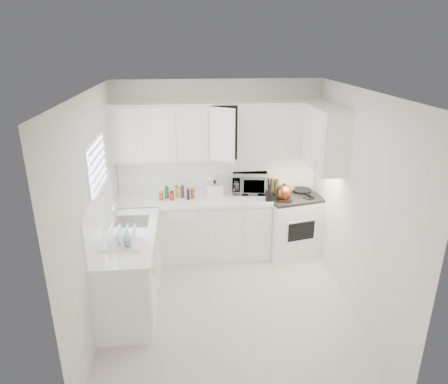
{
  "coord_description": "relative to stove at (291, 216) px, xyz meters",
  "views": [
    {
      "loc": [
        -0.47,
        -4.18,
        3.09
      ],
      "look_at": [
        0.0,
        0.7,
        1.25
      ],
      "focal_mm": 32.32,
      "sensor_mm": 36.0,
      "label": 1
    }
  ],
  "objects": [
    {
      "name": "wall_front",
      "position": [
        -1.08,
        -2.88,
        0.7
      ],
      "size": [
        3.0,
        0.0,
        3.0
      ],
      "primitive_type": "plane",
      "rotation": [
        -1.57,
        0.0,
        0.0
      ],
      "color": "silver",
      "rests_on": "ground"
    },
    {
      "name": "lower_cabinets_back",
      "position": [
        -1.47,
        0.02,
        -0.15
      ],
      "size": [
        2.22,
        0.6,
        0.9
      ],
      "primitive_type": null,
      "color": "white",
      "rests_on": "floor"
    },
    {
      "name": "countertop_left",
      "position": [
        -2.27,
        -1.08,
        0.33
      ],
      "size": [
        0.64,
        1.62,
        0.05
      ],
      "primitive_type": "cube",
      "color": "white",
      "rests_on": "lower_cabinets_left"
    },
    {
      "name": "wall_right",
      "position": [
        0.42,
        -1.28,
        0.7
      ],
      "size": [
        0.0,
        3.2,
        3.2
      ],
      "primitive_type": "plane",
      "rotation": [
        1.57,
        0.0,
        -1.57
      ],
      "color": "silver",
      "rests_on": "ground"
    },
    {
      "name": "utensil_crock",
      "position": [
        -0.4,
        -0.2,
        0.53
      ],
      "size": [
        0.13,
        0.13,
        0.35
      ],
      "primitive_type": null,
      "rotation": [
        0.0,
        0.0,
        0.11
      ],
      "color": "black",
      "rests_on": "countertop_back"
    },
    {
      "name": "upper_cabinets_right",
      "position": [
        0.25,
        -0.46,
        0.9
      ],
      "size": [
        0.33,
        0.9,
        0.8
      ],
      "primitive_type": null,
      "color": "white",
      "rests_on": "wall_right"
    },
    {
      "name": "ceiling",
      "position": [
        -1.08,
        -1.28,
        2.0
      ],
      "size": [
        3.2,
        3.2,
        0.0
      ],
      "primitive_type": "plane",
      "rotation": [
        3.14,
        0.0,
        0.0
      ],
      "color": "white",
      "rests_on": "ground"
    },
    {
      "name": "spice_left_1",
      "position": [
        -1.86,
        0.05,
        0.42
      ],
      "size": [
        0.06,
        0.06,
        0.13
      ],
      "primitive_type": "cylinder",
      "color": "#236B27",
      "rests_on": "countertop_back"
    },
    {
      "name": "microwave",
      "position": [
        -0.62,
        0.17,
        0.53
      ],
      "size": [
        0.55,
        0.35,
        0.35
      ],
      "primitive_type": "imported",
      "rotation": [
        0.0,
        0.0,
        -0.12
      ],
      "color": "gray",
      "rests_on": "countertop_back"
    },
    {
      "name": "spice_left_2",
      "position": [
        -1.78,
        0.14,
        0.42
      ],
      "size": [
        0.06,
        0.06,
        0.13
      ],
      "primitive_type": "cylinder",
      "color": "red",
      "rests_on": "countertop_back"
    },
    {
      "name": "spice_left_3",
      "position": [
        -1.71,
        0.05,
        0.42
      ],
      "size": [
        0.06,
        0.06,
        0.13
      ],
      "primitive_type": "cylinder",
      "color": "#BED331",
      "rests_on": "countertop_back"
    },
    {
      "name": "sauce_right_3",
      "position": [
        -0.34,
        0.12,
        0.45
      ],
      "size": [
        0.06,
        0.06,
        0.19
      ],
      "primitive_type": "cylinder",
      "color": "black",
      "rests_on": "countertop_back"
    },
    {
      "name": "wall_left",
      "position": [
        -2.58,
        -1.28,
        0.7
      ],
      "size": [
        0.0,
        3.2,
        3.2
      ],
      "primitive_type": "plane",
      "rotation": [
        1.57,
        0.0,
        1.57
      ],
      "color": "silver",
      "rests_on": "ground"
    },
    {
      "name": "sauce_right_2",
      "position": [
        -0.39,
        0.18,
        0.45
      ],
      "size": [
        0.06,
        0.06,
        0.19
      ],
      "primitive_type": "cylinder",
      "color": "#5A3319",
      "rests_on": "countertop_back"
    },
    {
      "name": "paper_towel",
      "position": [
        -1.2,
        0.18,
        0.49
      ],
      "size": [
        0.12,
        0.12,
        0.27
      ],
      "primitive_type": "cylinder",
      "color": "white",
      "rests_on": "countertop_back"
    },
    {
      "name": "lower_cabinets_left",
      "position": [
        -2.28,
        -1.08,
        -0.15
      ],
      "size": [
        0.6,
        1.6,
        0.9
      ],
      "primitive_type": null,
      "color": "white",
      "rests_on": "floor"
    },
    {
      "name": "wall_back",
      "position": [
        -1.08,
        0.32,
        0.7
      ],
      "size": [
        3.0,
        0.0,
        3.0
      ],
      "primitive_type": "plane",
      "rotation": [
        1.57,
        0.0,
        0.0
      ],
      "color": "silver",
      "rests_on": "ground"
    },
    {
      "name": "upper_cabinets_back",
      "position": [
        -1.08,
        0.16,
        0.9
      ],
      "size": [
        3.0,
        0.33,
        0.8
      ],
      "primitive_type": null,
      "color": "white",
      "rests_on": "wall_back"
    },
    {
      "name": "window_blinds",
      "position": [
        -2.56,
        -0.93,
        0.95
      ],
      "size": [
        0.06,
        0.96,
        1.06
      ],
      "primitive_type": null,
      "color": "white",
      "rests_on": "wall_left"
    },
    {
      "name": "sauce_right_5",
      "position": [
        -0.23,
        0.12,
        0.45
      ],
      "size": [
        0.06,
        0.06,
        0.19
      ],
      "primitive_type": "cylinder",
      "color": "#236B27",
      "rests_on": "countertop_back"
    },
    {
      "name": "frying_pan",
      "position": [
        0.18,
        0.16,
        0.37
      ],
      "size": [
        0.39,
        0.54,
        0.04
      ],
      "primitive_type": null,
      "rotation": [
        0.0,
        0.0,
        0.22
      ],
      "color": "black",
      "rests_on": "stove"
    },
    {
      "name": "backsplash_left",
      "position": [
        -2.57,
        -1.08,
        0.63
      ],
      "size": [
        0.02,
        1.6,
        0.55
      ],
      "primitive_type": "cube",
      "color": "white",
      "rests_on": "wall_left"
    },
    {
      "name": "sauce_right_0",
      "position": [
        -0.5,
        0.18,
        0.45
      ],
      "size": [
        0.06,
        0.06,
        0.19
      ],
      "primitive_type": "cylinder",
      "color": "red",
      "rests_on": "countertop_back"
    },
    {
      "name": "sink",
      "position": [
        -2.27,
        -0.73,
        0.47
      ],
      "size": [
        0.42,
        0.38,
        0.3
      ],
      "primitive_type": null,
      "color": "gray",
      "rests_on": "countertop_left"
    },
    {
      "name": "spice_left_6",
      "position": [
        -1.48,
        0.14,
        0.42
      ],
      "size": [
        0.06,
        0.06,
        0.13
      ],
      "primitive_type": "cylinder",
      "color": "#A04E2B",
      "rests_on": "countertop_back"
    },
    {
      "name": "spice_left_4",
      "position": [
        -1.63,
        0.14,
        0.42
      ],
      "size": [
        0.06,
        0.06,
        0.13
      ],
      "primitive_type": "cylinder",
      "color": "#5A3319",
      "rests_on": "countertop_back"
    },
    {
      "name": "dish_rack",
      "position": [
        -2.3,
        -1.38,
        0.47
      ],
      "size": [
        0.45,
        0.35,
        0.23
      ],
      "primitive_type": null,
      "rotation": [
        0.0,
        0.0,
        -0.07
      ],
      "color": "white",
      "rests_on": "countertop_left"
    },
    {
      "name": "floor",
      "position": [
        -1.08,
        -1.28,
        -0.6
      ],
      "size": [
        3.2,
        3.2,
        0.0
      ],
      "primitive_type": "plane",
      "color": "beige",
      "rests_on": "ground"
    },
    {
      "name": "rice_cooker",
      "position": [
        -1.16,
        0.03,
        0.48
      ],
      "size": [
        0.26,
        0.26,
        0.25
      ],
      "primitive_type": null,
      "rotation": [
        0.0,
        0.0,
        -0.02
      ],
      "color": "white",
      "rests_on": "countertop_back"
    },
    {
      "name": "stove",
      "position": [
        0.0,
        0.0,
        0.0
      ],
      "size": [
        0.9,
        0.8,
        1.2
      ],
      "primitive_type": null,
      "rotation": [
        0.0,
        0.0,
        0.22
      ],
      "color": "white",
      "rests_on": "floor"
    },
    {
      "name": "countertop_back",
      "position": [
        -1.47,
        0.01,
        0.33
      ],
      "size": [
        2.24,
        0.64,
        0.05
      ],
      "primitive_type": "cube",
      "color": "white",
      "rests_on": "lower_cabinets_back"
    },
    {
      "name": "tea_kettle",
      "position": [
        -0.18,
        -0.16,
        0.47
      ],
      "size": [
        0.34,
        0.31,
        0.27
      ],
      "primitive_type": null,
      "rotation": [
        0.0,
        0.0,
        -0.23
      ],
      "color": "brown",
      "rests_on": "stove"
    },
    {
      "name": "sauce_right_4",
      "position": [
        -0.28,
        0.18,
        0.45
      ],
      "size": [
        0.06,
        0.06,
        0.19
      ],
      "primitive_type": "cylinder",
      "color": "#A04E2B",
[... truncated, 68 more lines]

